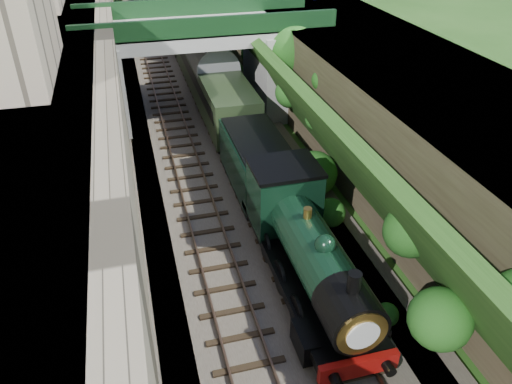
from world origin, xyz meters
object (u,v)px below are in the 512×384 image
tree (291,51)px  locomotive (307,249)px  road_bridge (210,56)px  tender (257,166)px

tree → locomotive: (-4.71, -16.42, -2.75)m
tree → road_bridge: bearing=157.0°
road_bridge → locomotive: bearing=-89.2°
road_bridge → tender: 11.44m
locomotive → tender: bearing=90.0°
tree → tender: (-4.71, -9.05, -3.03)m
road_bridge → tender: road_bridge is taller
road_bridge → locomotive: (0.26, -18.53, -2.18)m
road_bridge → locomotive: 18.66m
road_bridge → locomotive: size_ratio=1.56×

